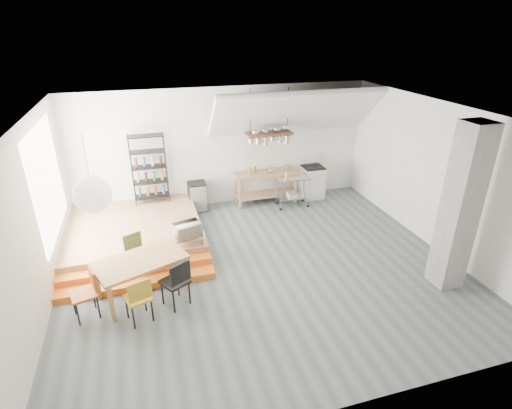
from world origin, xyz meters
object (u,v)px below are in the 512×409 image
object	(u,v)px
dining_table	(140,263)
mini_fridge	(197,196)
stove	(312,181)
rolling_cart	(293,188)

from	to	relation	value
dining_table	mini_fridge	bearing A→B (deg)	44.05
dining_table	mini_fridge	world-z (taller)	mini_fridge
stove	mini_fridge	distance (m)	3.33
dining_table	rolling_cart	world-z (taller)	rolling_cart
stove	mini_fridge	size ratio (longest dim) A/B	1.50
stove	dining_table	distance (m)	5.94
stove	dining_table	xyz separation A→B (m)	(-4.89, -3.37, 0.19)
rolling_cart	mini_fridge	size ratio (longest dim) A/B	1.12
dining_table	rolling_cart	xyz separation A→B (m)	(4.11, 2.92, -0.12)
mini_fridge	stove	bearing A→B (deg)	-0.76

